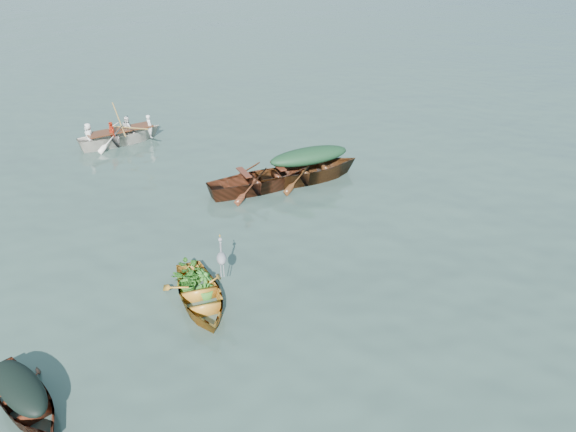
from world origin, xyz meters
The scene contains 13 objects.
ground centered at (0.00, 0.00, 0.00)m, with size 140.00×140.00×0.00m, color #384F46.
yellow_dinghy centered at (-2.48, -0.47, 0.00)m, with size 1.39×3.20×0.86m, color #C07325.
dark_covered_boat centered at (-5.54, -3.00, 0.00)m, with size 1.14×3.08×0.73m, color #502312.
green_tarp_boat centered at (1.10, 5.60, 0.00)m, with size 1.52×4.88×1.17m, color #552F13.
open_wooden_boat centered at (-0.48, 5.14, 0.00)m, with size 1.48×4.75×1.13m, color #572615.
rowed_boat centered at (-5.23, 9.94, 0.00)m, with size 1.31×4.36×1.04m, color white.
dark_tarp_cover centered at (-5.54, -3.00, 0.56)m, with size 0.63×1.69×0.40m, color black.
green_tarp_cover centered at (1.10, 5.60, 0.85)m, with size 0.84×2.68×0.52m, color #163822.
thwart_benches centered at (-0.48, 5.14, 0.59)m, with size 0.89×2.37×0.04m, color #4A1D11, non-canonical shape.
heron centered at (-1.95, -0.30, 0.89)m, with size 0.28×0.40×0.92m, color gray, non-canonical shape.
dinghy_weeds centered at (-2.57, 0.08, 0.73)m, with size 0.70×0.90×0.60m, color #256119.
rowers centered at (-5.23, 9.94, 0.90)m, with size 1.18×3.05×0.76m, color silver.
oars centered at (-5.23, 9.94, 0.55)m, with size 2.60×0.60×0.06m, color olive, non-canonical shape.
Camera 1 is at (-2.11, -10.64, 7.61)m, focal length 35.00 mm.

